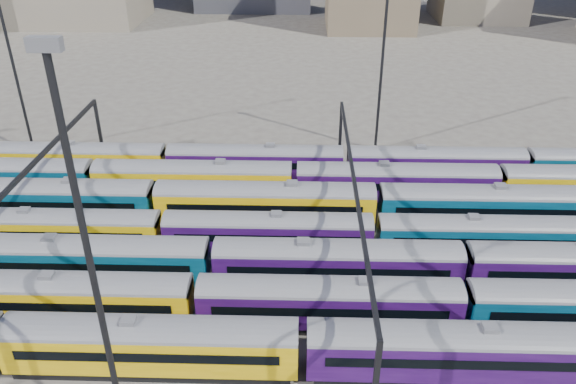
{
  "coord_description": "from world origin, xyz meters",
  "views": [
    {
      "loc": [
        5.41,
        -44.22,
        30.92
      ],
      "look_at": [
        3.93,
        6.52,
        3.0
      ],
      "focal_mm": 35.0,
      "sensor_mm": 36.0,
      "label": 1
    }
  ],
  "objects_px": {
    "rake_0": "(302,344)",
    "rake_1": "(329,298)",
    "rake_2": "(86,256)",
    "mast_2": "(92,272)"
  },
  "relations": [
    {
      "from": "mast_2",
      "to": "rake_1",
      "type": "bearing_deg",
      "value": 43.6
    },
    {
      "from": "rake_0",
      "to": "rake_2",
      "type": "height_order",
      "value": "rake_2"
    },
    {
      "from": "rake_2",
      "to": "mast_2",
      "type": "height_order",
      "value": "mast_2"
    },
    {
      "from": "mast_2",
      "to": "rake_0",
      "type": "bearing_deg",
      "value": 33.51
    },
    {
      "from": "rake_1",
      "to": "rake_2",
      "type": "relative_size",
      "value": 1.36
    },
    {
      "from": "rake_0",
      "to": "rake_1",
      "type": "height_order",
      "value": "rake_0"
    },
    {
      "from": "rake_1",
      "to": "mast_2",
      "type": "distance_m",
      "value": 20.73
    },
    {
      "from": "rake_0",
      "to": "mast_2",
      "type": "xyz_separation_m",
      "value": [
        -10.57,
        -7.0,
        11.22
      ]
    },
    {
      "from": "rake_2",
      "to": "mast_2",
      "type": "relative_size",
      "value": 4.2
    },
    {
      "from": "rake_2",
      "to": "mast_2",
      "type": "bearing_deg",
      "value": -64.37
    }
  ]
}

